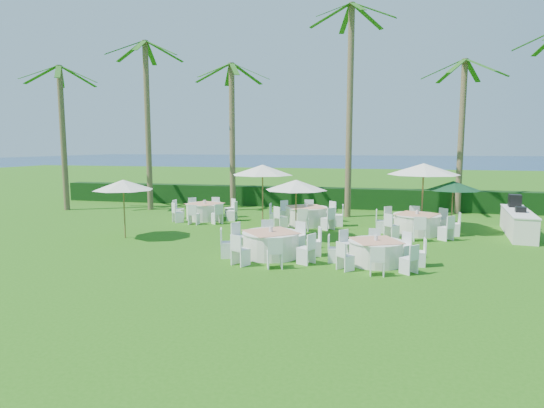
# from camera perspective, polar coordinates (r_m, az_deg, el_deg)

# --- Properties ---
(ground) EXTENTS (120.00, 120.00, 0.00)m
(ground) POSITION_cam_1_polar(r_m,az_deg,el_deg) (16.00, 0.14, -6.04)
(ground) COLOR #246311
(ground) RESTS_ON ground
(hedge) EXTENTS (34.00, 1.00, 1.20)m
(hedge) POSITION_cam_1_polar(r_m,az_deg,el_deg) (27.55, 6.01, 0.82)
(hedge) COLOR black
(hedge) RESTS_ON ground
(ocean) EXTENTS (260.00, 260.00, 0.00)m
(ocean) POSITION_cam_1_polar(r_m,az_deg,el_deg) (117.25, 11.98, 5.35)
(ocean) COLOR #072149
(ocean) RESTS_ON ground
(banquet_table_b) EXTENTS (3.33, 3.33, 1.01)m
(banquet_table_b) POSITION_cam_1_polar(r_m,az_deg,el_deg) (15.26, -0.14, -4.97)
(banquet_table_b) COLOR white
(banquet_table_b) RESTS_ON ground
(banquet_table_c) EXTENTS (3.00, 3.00, 0.91)m
(banquet_table_c) POSITION_cam_1_polar(r_m,az_deg,el_deg) (14.70, 12.89, -5.84)
(banquet_table_c) COLOR white
(banquet_table_c) RESTS_ON ground
(banquet_table_d) EXTENTS (3.30, 3.30, 1.00)m
(banquet_table_d) POSITION_cam_1_polar(r_m,az_deg,el_deg) (23.08, -8.42, -0.88)
(banquet_table_d) COLOR white
(banquet_table_d) RESTS_ON ground
(banquet_table_e) EXTENTS (3.46, 3.46, 1.03)m
(banquet_table_e) POSITION_cam_1_polar(r_m,az_deg,el_deg) (21.33, 4.31, -1.44)
(banquet_table_e) COLOR white
(banquet_table_e) RESTS_ON ground
(banquet_table_f) EXTENTS (3.38, 3.38, 1.02)m
(banquet_table_f) POSITION_cam_1_polar(r_m,az_deg,el_deg) (20.06, 17.71, -2.35)
(banquet_table_f) COLOR white
(banquet_table_f) RESTS_ON ground
(umbrella_a) EXTENTS (2.38, 2.38, 2.36)m
(umbrella_a) POSITION_cam_1_polar(r_m,az_deg,el_deg) (19.03, -18.17, 2.29)
(umbrella_a) COLOR brown
(umbrella_a) RESTS_ON ground
(umbrella_b) EXTENTS (2.48, 2.48, 2.36)m
(umbrella_b) POSITION_cam_1_polar(r_m,az_deg,el_deg) (18.03, 3.04, 2.40)
(umbrella_b) COLOR brown
(umbrella_b) RESTS_ON ground
(umbrella_c) EXTENTS (2.93, 2.93, 2.81)m
(umbrella_c) POSITION_cam_1_polar(r_m,az_deg,el_deg) (21.54, -1.20, 4.30)
(umbrella_c) COLOR brown
(umbrella_c) RESTS_ON ground
(umbrella_d) EXTENTS (3.14, 3.14, 2.93)m
(umbrella_d) POSITION_cam_1_polar(r_m,az_deg,el_deg) (21.30, 18.49, 4.18)
(umbrella_d) COLOR brown
(umbrella_d) RESTS_ON ground
(umbrella_green) EXTENTS (2.22, 2.22, 2.22)m
(umbrella_green) POSITION_cam_1_polar(r_m,az_deg,el_deg) (20.64, 21.79, 2.15)
(umbrella_green) COLOR brown
(umbrella_green) RESTS_ON ground
(buffet_table) EXTENTS (1.46, 4.49, 1.57)m
(buffet_table) POSITION_cam_1_polar(r_m,az_deg,el_deg) (21.52, 28.47, -1.98)
(buffet_table) COLOR white
(buffet_table) RESTS_ON ground
(palm_a) EXTENTS (4.32, 4.32, 9.56)m
(palm_a) POSITION_cam_1_polar(r_m,az_deg,el_deg) (27.28, -15.35, 10.31)
(palm_a) COLOR brown
(palm_a) RESTS_ON ground
(palm_b) EXTENTS (4.41, 4.06, 8.30)m
(palm_b) POSITION_cam_1_polar(r_m,az_deg,el_deg) (26.16, -5.02, 9.26)
(palm_b) COLOR brown
(palm_b) RESTS_ON ground
(palm_c) EXTENTS (4.36, 4.26, 10.75)m
(palm_c) POSITION_cam_1_polar(r_m,az_deg,el_deg) (23.98, 9.73, 12.38)
(palm_c) COLOR brown
(palm_c) RESTS_ON ground
(palm_d) EXTENTS (4.40, 4.00, 8.26)m
(palm_d) POSITION_cam_1_polar(r_m,az_deg,el_deg) (26.69, 22.69, 8.65)
(palm_d) COLOR brown
(palm_d) RESTS_ON ground
(palm_f) EXTENTS (4.40, 4.11, 8.19)m
(palm_f) POSITION_cam_1_polar(r_m,az_deg,el_deg) (28.77, -24.78, 8.33)
(palm_f) COLOR brown
(palm_f) RESTS_ON ground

